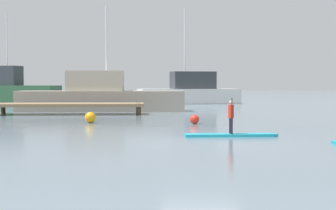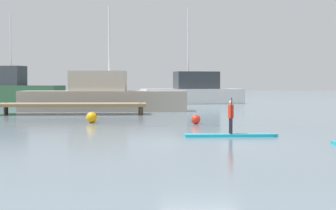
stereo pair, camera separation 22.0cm
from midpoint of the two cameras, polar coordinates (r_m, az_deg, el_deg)
ground_plane at (r=18.69m, az=2.86°, el=-3.68°), size 240.00×240.00×0.00m
paddleboard_near at (r=20.99m, az=5.78°, el=-2.91°), size 3.29×0.69×0.10m
paddler_child_solo at (r=20.93m, az=5.81°, el=-0.97°), size 0.21×0.41×1.28m
fishing_boat_white_large at (r=39.61m, az=-6.74°, el=0.81°), size 11.06×3.29×6.96m
fishing_boat_green_midground at (r=52.15m, az=-15.77°, el=1.32°), size 9.98×5.20×7.74m
motor_boat_small_navy at (r=52.94m, az=2.02°, el=1.26°), size 9.39×4.44×8.52m
floating_dock at (r=35.75m, az=-9.69°, el=0.01°), size 8.88×2.79×0.67m
mooring_buoy_near at (r=27.18m, az=2.35°, el=-1.38°), size 0.43×0.43×0.43m
mooring_buoy_far at (r=28.10m, az=-7.74°, el=-1.20°), size 0.52×0.52×0.52m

